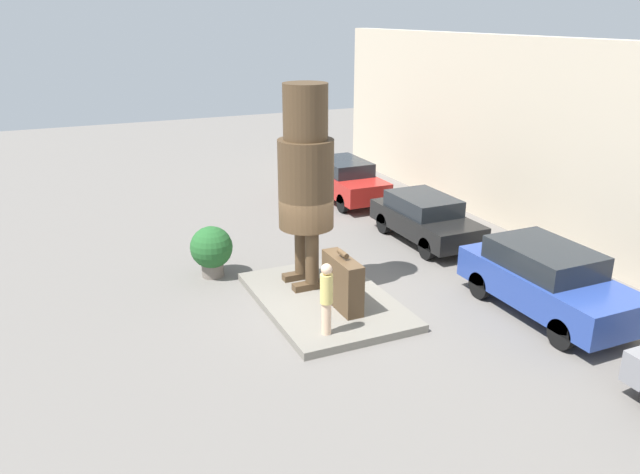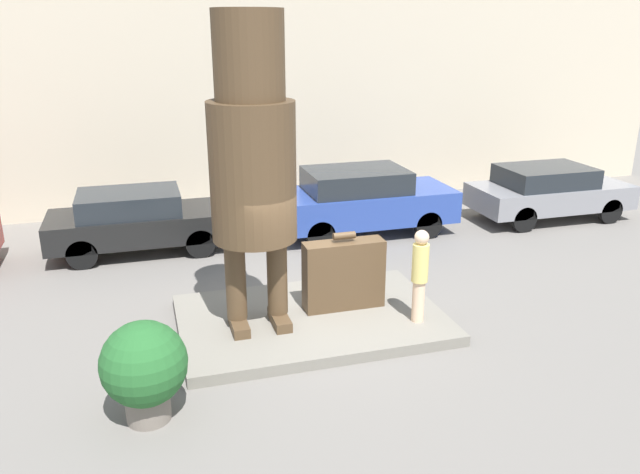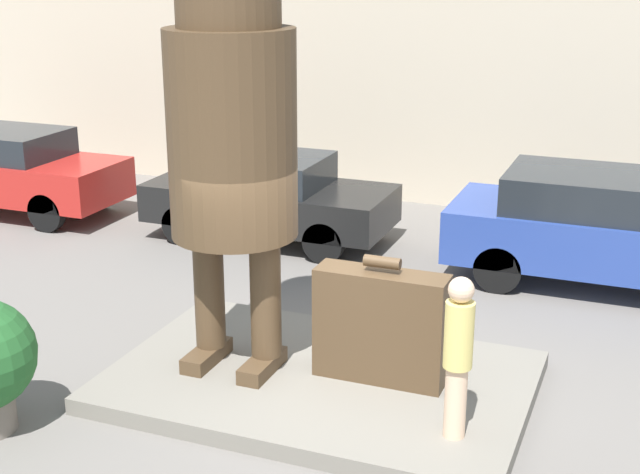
{
  "view_description": "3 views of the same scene",
  "coord_description": "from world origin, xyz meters",
  "px_view_note": "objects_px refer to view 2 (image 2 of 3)",
  "views": [
    {
      "loc": [
        12.79,
        -5.88,
        6.85
      ],
      "look_at": [
        0.02,
        -0.15,
        1.81
      ],
      "focal_mm": 35.0,
      "sensor_mm": 36.0,
      "label": 1
    },
    {
      "loc": [
        -2.68,
        -9.67,
        5.09
      ],
      "look_at": [
        0.16,
        -0.01,
        1.64
      ],
      "focal_mm": 35.0,
      "sensor_mm": 36.0,
      "label": 2
    },
    {
      "loc": [
        3.32,
        -8.4,
        4.74
      ],
      "look_at": [
        0.01,
        -0.03,
        1.82
      ],
      "focal_mm": 50.0,
      "sensor_mm": 36.0,
      "label": 3
    }
  ],
  "objects_px": {
    "statue_figure": "(252,152)",
    "parked_car_grey": "(548,191)",
    "giant_suitcase": "(344,274)",
    "parked_car_blue": "(362,200)",
    "parked_car_black": "(138,220)",
    "planter_pot": "(144,367)",
    "tourist": "(420,272)"
  },
  "relations": [
    {
      "from": "tourist",
      "to": "parked_car_black",
      "type": "bearing_deg",
      "value": 129.57
    },
    {
      "from": "parked_car_black",
      "to": "parked_car_blue",
      "type": "height_order",
      "value": "parked_car_blue"
    },
    {
      "from": "giant_suitcase",
      "to": "planter_pot",
      "type": "height_order",
      "value": "giant_suitcase"
    },
    {
      "from": "giant_suitcase",
      "to": "parked_car_black",
      "type": "distance_m",
      "value": 5.79
    },
    {
      "from": "statue_figure",
      "to": "tourist",
      "type": "bearing_deg",
      "value": -14.02
    },
    {
      "from": "statue_figure",
      "to": "parked_car_blue",
      "type": "distance_m",
      "value": 6.33
    },
    {
      "from": "statue_figure",
      "to": "parked_car_grey",
      "type": "xyz_separation_m",
      "value": [
        8.89,
        4.42,
        -2.4
      ]
    },
    {
      "from": "statue_figure",
      "to": "parked_car_grey",
      "type": "height_order",
      "value": "statue_figure"
    },
    {
      "from": "tourist",
      "to": "parked_car_blue",
      "type": "relative_size",
      "value": 0.37
    },
    {
      "from": "giant_suitcase",
      "to": "parked_car_black",
      "type": "height_order",
      "value": "giant_suitcase"
    },
    {
      "from": "statue_figure",
      "to": "tourist",
      "type": "relative_size",
      "value": 3.09
    },
    {
      "from": "parked_car_grey",
      "to": "statue_figure",
      "type": "bearing_deg",
      "value": -153.59
    },
    {
      "from": "giant_suitcase",
      "to": "tourist",
      "type": "bearing_deg",
      "value": -40.65
    },
    {
      "from": "parked_car_blue",
      "to": "parked_car_grey",
      "type": "xyz_separation_m",
      "value": [
        5.3,
        -0.26,
        -0.1
      ]
    },
    {
      "from": "tourist",
      "to": "planter_pot",
      "type": "bearing_deg",
      "value": -163.74
    },
    {
      "from": "planter_pot",
      "to": "statue_figure",
      "type": "bearing_deg",
      "value": 46.55
    },
    {
      "from": "statue_figure",
      "to": "parked_car_blue",
      "type": "height_order",
      "value": "statue_figure"
    },
    {
      "from": "statue_figure",
      "to": "giant_suitcase",
      "type": "bearing_deg",
      "value": 8.33
    },
    {
      "from": "statue_figure",
      "to": "parked_car_black",
      "type": "xyz_separation_m",
      "value": [
        -1.88,
        4.85,
        -2.4
      ]
    },
    {
      "from": "giant_suitcase",
      "to": "parked_car_blue",
      "type": "bearing_deg",
      "value": 66.12
    },
    {
      "from": "giant_suitcase",
      "to": "parked_car_black",
      "type": "relative_size",
      "value": 0.35
    },
    {
      "from": "statue_figure",
      "to": "parked_car_blue",
      "type": "xyz_separation_m",
      "value": [
        3.59,
        4.68,
        -2.3
      ]
    },
    {
      "from": "giant_suitcase",
      "to": "planter_pot",
      "type": "relative_size",
      "value": 1.02
    },
    {
      "from": "parked_car_black",
      "to": "planter_pot",
      "type": "relative_size",
      "value": 2.89
    },
    {
      "from": "tourist",
      "to": "parked_car_grey",
      "type": "xyz_separation_m",
      "value": [
        6.21,
        5.08,
        -0.31
      ]
    },
    {
      "from": "planter_pot",
      "to": "parked_car_black",
      "type": "bearing_deg",
      "value": 89.82
    },
    {
      "from": "parked_car_blue",
      "to": "parked_car_grey",
      "type": "distance_m",
      "value": 5.31
    },
    {
      "from": "giant_suitcase",
      "to": "parked_car_blue",
      "type": "distance_m",
      "value": 4.85
    },
    {
      "from": "tourist",
      "to": "parked_car_black",
      "type": "xyz_separation_m",
      "value": [
        -4.56,
        5.52,
        -0.31
      ]
    },
    {
      "from": "giant_suitcase",
      "to": "parked_car_grey",
      "type": "height_order",
      "value": "giant_suitcase"
    },
    {
      "from": "parked_car_blue",
      "to": "planter_pot",
      "type": "relative_size",
      "value": 3.16
    },
    {
      "from": "giant_suitcase",
      "to": "parked_car_black",
      "type": "bearing_deg",
      "value": 127.23
    }
  ]
}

